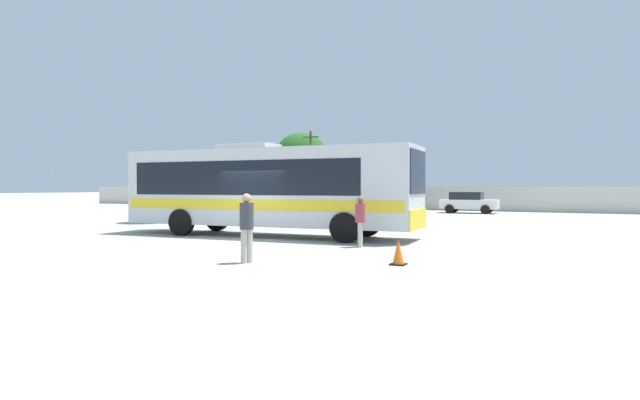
# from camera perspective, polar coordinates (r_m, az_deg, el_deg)

# --- Properties ---
(ground_plane) EXTENTS (300.00, 300.00, 0.00)m
(ground_plane) POSITION_cam_1_polar(r_m,az_deg,el_deg) (28.38, 4.20, -2.44)
(ground_plane) COLOR #A3A099
(perimeter_wall) EXTENTS (80.00, 0.30, 1.95)m
(perimeter_wall) POSITION_cam_1_polar(r_m,az_deg,el_deg) (44.50, 12.76, 0.18)
(perimeter_wall) COLOR beige
(perimeter_wall) RESTS_ON ground_plane
(coach_bus_silver_yellow) EXTENTS (11.86, 3.38, 3.59)m
(coach_bus_silver_yellow) POSITION_cam_1_polar(r_m,az_deg,el_deg) (20.59, -5.91, 1.45)
(coach_bus_silver_yellow) COLOR silver
(coach_bus_silver_yellow) RESTS_ON ground_plane
(attendant_by_bus_door) EXTENTS (0.41, 0.41, 1.61)m
(attendant_by_bus_door) POSITION_cam_1_polar(r_m,az_deg,el_deg) (16.69, 4.38, -2.01)
(attendant_by_bus_door) COLOR #B7B2A8
(attendant_by_bus_door) RESTS_ON ground_plane
(passenger_waiting_on_apron) EXTENTS (0.47, 0.47, 1.74)m
(passenger_waiting_on_apron) POSITION_cam_1_polar(r_m,az_deg,el_deg) (13.30, -7.95, -2.56)
(passenger_waiting_on_apron) COLOR #B7B2A8
(passenger_waiting_on_apron) RESTS_ON ground_plane
(vendor_umbrella_near_gate_blue) EXTENTS (2.54, 2.54, 2.22)m
(vendor_umbrella_near_gate_blue) POSITION_cam_1_polar(r_m,az_deg,el_deg) (29.48, -17.69, 1.23)
(vendor_umbrella_near_gate_blue) COLOR gray
(vendor_umbrella_near_gate_blue) RESTS_ON ground_plane
(parked_car_leftmost_silver) EXTENTS (4.38, 2.03, 1.50)m
(parked_car_leftmost_silver) POSITION_cam_1_polar(r_m,az_deg,el_deg) (46.92, -5.46, 0.05)
(parked_car_leftmost_silver) COLOR #B7BABF
(parked_car_leftmost_silver) RESTS_ON ground_plane
(parked_car_second_silver) EXTENTS (4.43, 2.17, 1.41)m
(parked_car_second_silver) POSITION_cam_1_polar(r_m,az_deg,el_deg) (44.09, 0.84, -0.08)
(parked_car_second_silver) COLOR #B7BABF
(parked_car_second_silver) RESTS_ON ground_plane
(parked_car_third_black) EXTENTS (4.74, 2.30, 1.40)m
(parked_car_third_black) POSITION_cam_1_polar(r_m,az_deg,el_deg) (42.16, 7.49, -0.16)
(parked_car_third_black) COLOR black
(parked_car_third_black) RESTS_ON ground_plane
(parked_car_rightmost_white) EXTENTS (4.08, 2.07, 1.54)m
(parked_car_rightmost_white) POSITION_cam_1_polar(r_m,az_deg,el_deg) (39.85, 15.79, -0.21)
(parked_car_rightmost_white) COLOR silver
(parked_car_rightmost_white) RESTS_ON ground_plane
(utility_pole_near) EXTENTS (1.80, 0.24, 7.54)m
(utility_pole_near) POSITION_cam_1_polar(r_m,az_deg,el_deg) (53.25, -1.03, 3.62)
(utility_pole_near) COLOR #4C3823
(utility_pole_near) RESTS_ON ground_plane
(roadside_tree_left) EXTENTS (5.44, 5.44, 7.83)m
(roadside_tree_left) POSITION_cam_1_polar(r_m,az_deg,el_deg) (57.32, -2.02, 5.02)
(roadside_tree_left) COLOR brown
(roadside_tree_left) RESTS_ON ground_plane
(roadside_tree_midleft) EXTENTS (3.68, 3.68, 6.01)m
(roadside_tree_midleft) POSITION_cam_1_polar(r_m,az_deg,el_deg) (49.99, 6.17, 4.30)
(roadside_tree_midleft) COLOR brown
(roadside_tree_midleft) RESTS_ON ground_plane
(traffic_cone_on_apron) EXTENTS (0.36, 0.36, 0.64)m
(traffic_cone_on_apron) POSITION_cam_1_polar(r_m,az_deg,el_deg) (13.02, 8.48, -5.64)
(traffic_cone_on_apron) COLOR black
(traffic_cone_on_apron) RESTS_ON ground_plane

